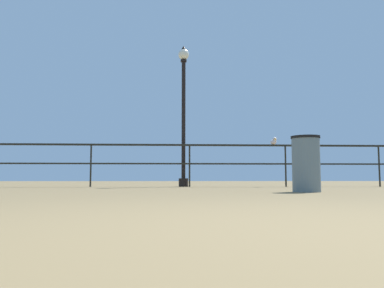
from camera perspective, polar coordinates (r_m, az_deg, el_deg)
The scene contains 5 objects.
ground_plane at distance 1.69m, azimuth 13.79°, elevation -12.30°, with size 60.00×60.00×0.00m, color olive.
pier_railing at distance 10.13m, azimuth -0.36°, elevation -1.60°, with size 25.52×0.05×1.11m.
lamppost_center at distance 10.48m, azimuth -1.25°, elevation 5.55°, with size 0.29×0.29×3.83m.
seagull_on_rail at distance 10.49m, azimuth 11.93°, elevation 0.39°, with size 0.15×0.39×0.19m.
trash_bin at distance 6.49m, azimuth 16.43°, elevation -2.81°, with size 0.46×0.46×0.90m.
Camera 1 is at (-0.48, -1.61, 0.22)m, focal length 36.24 mm.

